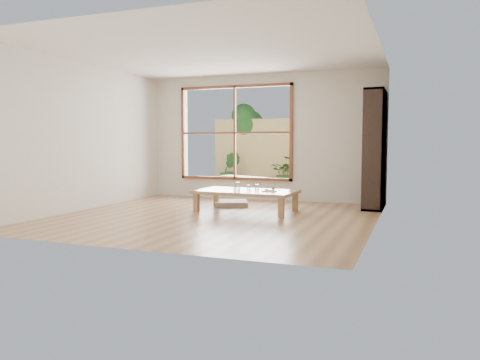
{
  "coord_description": "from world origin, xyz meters",
  "views": [
    {
      "loc": [
        3.03,
        -6.86,
        1.18
      ],
      "look_at": [
        0.2,
        0.62,
        0.55
      ],
      "focal_mm": 35.0,
      "sensor_mm": 36.0,
      "label": 1
    }
  ],
  "objects_px": {
    "food_tray": "(270,190)",
    "garden_bench": "(244,179)",
    "low_table": "(246,193)",
    "bookshelf": "(374,150)"
  },
  "relations": [
    {
      "from": "food_tray",
      "to": "garden_bench",
      "type": "xyz_separation_m",
      "value": [
        -1.41,
        2.52,
        -0.03
      ]
    },
    {
      "from": "low_table",
      "to": "garden_bench",
      "type": "height_order",
      "value": "garden_bench"
    },
    {
      "from": "garden_bench",
      "to": "food_tray",
      "type": "bearing_deg",
      "value": -37.77
    },
    {
      "from": "bookshelf",
      "to": "garden_bench",
      "type": "relative_size",
      "value": 1.65
    },
    {
      "from": "bookshelf",
      "to": "food_tray",
      "type": "relative_size",
      "value": 7.07
    },
    {
      "from": "bookshelf",
      "to": "garden_bench",
      "type": "distance_m",
      "value": 3.34
    },
    {
      "from": "low_table",
      "to": "bookshelf",
      "type": "distance_m",
      "value": 2.48
    },
    {
      "from": "low_table",
      "to": "food_tray",
      "type": "xyz_separation_m",
      "value": [
        0.43,
        -0.0,
        0.06
      ]
    },
    {
      "from": "low_table",
      "to": "garden_bench",
      "type": "bearing_deg",
      "value": 113.61
    },
    {
      "from": "bookshelf",
      "to": "food_tray",
      "type": "xyz_separation_m",
      "value": [
        -1.59,
        -1.23,
        -0.68
      ]
    }
  ]
}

